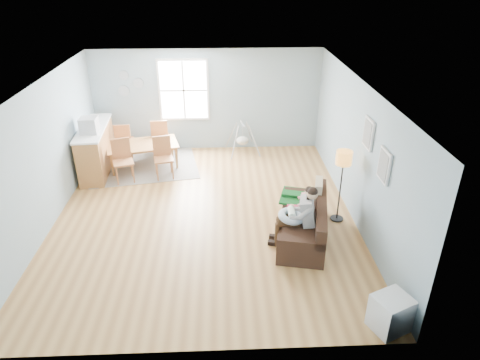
{
  "coord_description": "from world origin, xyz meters",
  "views": [
    {
      "loc": [
        0.39,
        -7.57,
        4.68
      ],
      "look_at": [
        0.7,
        -0.45,
        1.0
      ],
      "focal_mm": 32.0,
      "sensor_mm": 36.0,
      "label": 1
    }
  ],
  "objects_px": {
    "storage_cube": "(390,313)",
    "monitor": "(89,125)",
    "chair_se": "(163,154)",
    "floor_lamp": "(343,164)",
    "chair_ne": "(160,135)",
    "dining_table": "(144,155)",
    "chair_sw": "(122,157)",
    "sofa": "(305,224)",
    "toddler": "(303,201)",
    "baby_swing": "(242,140)",
    "counter": "(96,149)",
    "chair_nw": "(124,139)",
    "father": "(299,214)"
  },
  "relations": [
    {
      "from": "floor_lamp",
      "to": "monitor",
      "type": "relative_size",
      "value": 3.87
    },
    {
      "from": "floor_lamp",
      "to": "chair_sw",
      "type": "relative_size",
      "value": 1.49
    },
    {
      "from": "chair_se",
      "to": "floor_lamp",
      "type": "bearing_deg",
      "value": -29.93
    },
    {
      "from": "chair_ne",
      "to": "floor_lamp",
      "type": "bearing_deg",
      "value": -40.68
    },
    {
      "from": "chair_se",
      "to": "toddler",
      "type": "bearing_deg",
      "value": -40.86
    },
    {
      "from": "storage_cube",
      "to": "chair_ne",
      "type": "bearing_deg",
      "value": 122.28
    },
    {
      "from": "chair_se",
      "to": "monitor",
      "type": "xyz_separation_m",
      "value": [
        -1.62,
        -0.01,
        0.75
      ]
    },
    {
      "from": "chair_ne",
      "to": "storage_cube",
      "type": "bearing_deg",
      "value": -57.72
    },
    {
      "from": "chair_se",
      "to": "storage_cube",
      "type": "bearing_deg",
      "value": -53.34
    },
    {
      "from": "dining_table",
      "to": "chair_sw",
      "type": "xyz_separation_m",
      "value": [
        -0.36,
        -0.7,
        0.28
      ]
    },
    {
      "from": "chair_se",
      "to": "sofa",
      "type": "bearing_deg",
      "value": -42.67
    },
    {
      "from": "chair_se",
      "to": "counter",
      "type": "bearing_deg",
      "value": 167.29
    },
    {
      "from": "chair_sw",
      "to": "chair_nw",
      "type": "bearing_deg",
      "value": 99.88
    },
    {
      "from": "toddler",
      "to": "chair_ne",
      "type": "bearing_deg",
      "value": 129.8
    },
    {
      "from": "storage_cube",
      "to": "chair_se",
      "type": "height_order",
      "value": "chair_se"
    },
    {
      "from": "floor_lamp",
      "to": "storage_cube",
      "type": "xyz_separation_m",
      "value": [
        0.02,
        -2.88,
        -0.97
      ]
    },
    {
      "from": "toddler",
      "to": "father",
      "type": "bearing_deg",
      "value": -108.65
    },
    {
      "from": "father",
      "to": "sofa",
      "type": "bearing_deg",
      "value": 53.59
    },
    {
      "from": "sofa",
      "to": "chair_nw",
      "type": "xyz_separation_m",
      "value": [
        -4.09,
        3.8,
        0.28
      ]
    },
    {
      "from": "chair_nw",
      "to": "monitor",
      "type": "relative_size",
      "value": 2.49
    },
    {
      "from": "monitor",
      "to": "baby_swing",
      "type": "relative_size",
      "value": 0.4
    },
    {
      "from": "dining_table",
      "to": "chair_ne",
      "type": "relative_size",
      "value": 1.71
    },
    {
      "from": "chair_se",
      "to": "counter",
      "type": "relative_size",
      "value": 0.48
    },
    {
      "from": "chair_se",
      "to": "chair_sw",
      "type": "bearing_deg",
      "value": -170.16
    },
    {
      "from": "chair_ne",
      "to": "monitor",
      "type": "bearing_deg",
      "value": -138.12
    },
    {
      "from": "chair_sw",
      "to": "chair_ne",
      "type": "relative_size",
      "value": 1.0
    },
    {
      "from": "chair_nw",
      "to": "baby_swing",
      "type": "distance_m",
      "value": 3.11
    },
    {
      "from": "father",
      "to": "floor_lamp",
      "type": "relative_size",
      "value": 0.81
    },
    {
      "from": "sofa",
      "to": "chair_sw",
      "type": "height_order",
      "value": "chair_sw"
    },
    {
      "from": "chair_se",
      "to": "counter",
      "type": "distance_m",
      "value": 1.7
    },
    {
      "from": "sofa",
      "to": "floor_lamp",
      "type": "height_order",
      "value": "floor_lamp"
    },
    {
      "from": "chair_sw",
      "to": "monitor",
      "type": "distance_m",
      "value": 1.03
    },
    {
      "from": "toddler",
      "to": "floor_lamp",
      "type": "relative_size",
      "value": 0.53
    },
    {
      "from": "dining_table",
      "to": "counter",
      "type": "xyz_separation_m",
      "value": [
        -1.1,
        -0.17,
        0.27
      ]
    },
    {
      "from": "father",
      "to": "floor_lamp",
      "type": "distance_m",
      "value": 1.38
    },
    {
      "from": "chair_nw",
      "to": "monitor",
      "type": "height_order",
      "value": "monitor"
    },
    {
      "from": "counter",
      "to": "storage_cube",
      "type": "bearing_deg",
      "value": -44.97
    },
    {
      "from": "dining_table",
      "to": "monitor",
      "type": "height_order",
      "value": "monitor"
    },
    {
      "from": "dining_table",
      "to": "baby_swing",
      "type": "xyz_separation_m",
      "value": [
        2.52,
        0.75,
        0.07
      ]
    },
    {
      "from": "storage_cube",
      "to": "monitor",
      "type": "relative_size",
      "value": 1.62
    },
    {
      "from": "chair_nw",
      "to": "dining_table",
      "type": "bearing_deg",
      "value": -43.33
    },
    {
      "from": "storage_cube",
      "to": "chair_sw",
      "type": "distance_m",
      "value": 6.73
    },
    {
      "from": "toddler",
      "to": "storage_cube",
      "type": "bearing_deg",
      "value": -71.88
    },
    {
      "from": "chair_sw",
      "to": "counter",
      "type": "relative_size",
      "value": 0.49
    },
    {
      "from": "monitor",
      "to": "counter",
      "type": "bearing_deg",
      "value": 96.92
    },
    {
      "from": "dining_table",
      "to": "counter",
      "type": "height_order",
      "value": "counter"
    },
    {
      "from": "sofa",
      "to": "dining_table",
      "type": "bearing_deg",
      "value": 137.12
    },
    {
      "from": "chair_sw",
      "to": "chair_se",
      "type": "distance_m",
      "value": 0.94
    },
    {
      "from": "chair_sw",
      "to": "baby_swing",
      "type": "relative_size",
      "value": 1.04
    },
    {
      "from": "chair_nw",
      "to": "counter",
      "type": "distance_m",
      "value": 0.88
    }
  ]
}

